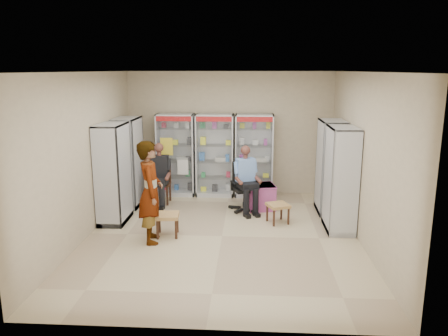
# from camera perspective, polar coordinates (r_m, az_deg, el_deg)

# --- Properties ---
(floor) EXTENTS (6.00, 6.00, 0.00)m
(floor) POSITION_cam_1_polar(r_m,az_deg,el_deg) (8.24, -0.26, -8.89)
(floor) COLOR tan
(floor) RESTS_ON ground
(room_shell) EXTENTS (5.02, 6.02, 3.01)m
(room_shell) POSITION_cam_1_polar(r_m,az_deg,el_deg) (7.73, -0.28, 4.79)
(room_shell) COLOR #BFAE8E
(room_shell) RESTS_ON ground
(cabinet_back_left) EXTENTS (0.90, 0.50, 2.00)m
(cabinet_back_left) POSITION_cam_1_polar(r_m,az_deg,el_deg) (10.72, -6.27, 1.72)
(cabinet_back_left) COLOR silver
(cabinet_back_left) RESTS_ON floor
(cabinet_back_mid) EXTENTS (0.90, 0.50, 2.00)m
(cabinet_back_mid) POSITION_cam_1_polar(r_m,az_deg,el_deg) (10.60, -1.20, 1.67)
(cabinet_back_mid) COLOR #A9AAB0
(cabinet_back_mid) RESTS_ON floor
(cabinet_back_right) EXTENTS (0.90, 0.50, 2.00)m
(cabinet_back_right) POSITION_cam_1_polar(r_m,az_deg,el_deg) (10.57, 3.94, 1.60)
(cabinet_back_right) COLOR silver
(cabinet_back_right) RESTS_ON floor
(cabinet_right_far) EXTENTS (0.90, 0.50, 2.00)m
(cabinet_right_far) POSITION_cam_1_polar(r_m,az_deg,el_deg) (9.62, 13.74, 0.15)
(cabinet_right_far) COLOR #A2A4A9
(cabinet_right_far) RESTS_ON floor
(cabinet_right_near) EXTENTS (0.90, 0.50, 2.00)m
(cabinet_right_near) POSITION_cam_1_polar(r_m,az_deg,el_deg) (8.57, 15.01, -1.46)
(cabinet_right_near) COLOR #A1A4A8
(cabinet_right_near) RESTS_ON floor
(cabinet_left_far) EXTENTS (0.90, 0.50, 2.00)m
(cabinet_left_far) POSITION_cam_1_polar(r_m,az_deg,el_deg) (10.04, -12.40, 0.73)
(cabinet_left_far) COLOR silver
(cabinet_left_far) RESTS_ON floor
(cabinet_left_near) EXTENTS (0.90, 0.50, 2.00)m
(cabinet_left_near) POSITION_cam_1_polar(r_m,az_deg,el_deg) (9.01, -14.27, -0.73)
(cabinet_left_near) COLOR silver
(cabinet_left_near) RESTS_ON floor
(wooden_chair) EXTENTS (0.42, 0.42, 0.94)m
(wooden_chair) POSITION_cam_1_polar(r_m,az_deg,el_deg) (10.19, -8.27, -1.99)
(wooden_chair) COLOR black
(wooden_chair) RESTS_ON floor
(seated_customer) EXTENTS (0.44, 0.60, 1.34)m
(seated_customer) POSITION_cam_1_polar(r_m,az_deg,el_deg) (10.09, -8.36, -0.96)
(seated_customer) COLOR black
(seated_customer) RESTS_ON floor
(office_chair) EXTENTS (0.76, 0.76, 1.07)m
(office_chair) POSITION_cam_1_polar(r_m,az_deg,el_deg) (9.56, 2.73, -2.44)
(office_chair) COLOR black
(office_chair) RESTS_ON floor
(seated_shopkeeper) EXTENTS (0.65, 0.75, 1.36)m
(seated_shopkeeper) POSITION_cam_1_polar(r_m,az_deg,el_deg) (9.47, 2.74, -1.67)
(seated_shopkeeper) COLOR #7094DF
(seated_shopkeeper) RESTS_ON floor
(pink_trunk) EXTENTS (0.67, 0.65, 0.55)m
(pink_trunk) POSITION_cam_1_polar(r_m,az_deg,el_deg) (9.74, 4.82, -3.77)
(pink_trunk) COLOR #C64FA4
(pink_trunk) RESTS_ON floor
(tea_glass) EXTENTS (0.07, 0.07, 0.10)m
(tea_glass) POSITION_cam_1_polar(r_m,az_deg,el_deg) (9.66, 4.60, -1.90)
(tea_glass) COLOR #612708
(tea_glass) RESTS_ON pink_trunk
(woven_stool_a) EXTENTS (0.52, 0.52, 0.40)m
(woven_stool_a) POSITION_cam_1_polar(r_m,az_deg,el_deg) (8.93, 7.03, -5.89)
(woven_stool_a) COLOR olive
(woven_stool_a) RESTS_ON floor
(woven_stool_b) EXTENTS (0.46, 0.46, 0.42)m
(woven_stool_b) POSITION_cam_1_polar(r_m,az_deg,el_deg) (8.26, -7.38, -7.37)
(woven_stool_b) COLOR olive
(woven_stool_b) RESTS_ON floor
(standing_man) EXTENTS (0.57, 0.75, 1.84)m
(standing_man) POSITION_cam_1_polar(r_m,az_deg,el_deg) (7.83, -9.59, -3.13)
(standing_man) COLOR #9A999C
(standing_man) RESTS_ON floor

